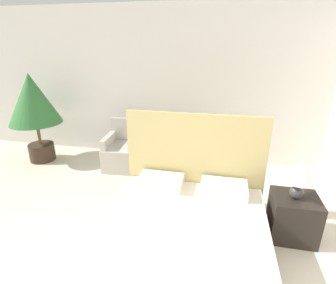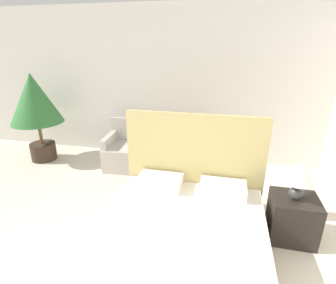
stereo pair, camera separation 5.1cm
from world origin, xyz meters
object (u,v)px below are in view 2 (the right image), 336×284
(potted_palm, at_px, (35,103))
(nightstand, at_px, (292,218))
(table_lamp, at_px, (300,174))
(side_table, at_px, (149,160))
(armchair_near_window_left, at_px, (124,152))
(bed, at_px, (181,236))
(armchair_near_window_right, at_px, (177,157))

(potted_palm, bearing_deg, nightstand, -16.93)
(table_lamp, distance_m, side_table, 2.64)
(potted_palm, height_order, side_table, potted_palm)
(nightstand, bearing_deg, armchair_near_window_left, 152.56)
(bed, bearing_deg, table_lamp, 25.86)
(bed, relative_size, nightstand, 3.74)
(potted_palm, xyz_separation_m, side_table, (2.21, 0.00, -0.95))
(bed, height_order, side_table, bed)
(potted_palm, xyz_separation_m, nightstand, (4.40, -1.34, -0.88))
(armchair_near_window_right, height_order, side_table, armchair_near_window_right)
(armchair_near_window_right, xyz_separation_m, table_lamp, (1.65, -1.42, 0.58))
(potted_palm, relative_size, nightstand, 3.16)
(bed, xyz_separation_m, armchair_near_window_left, (-1.46, 2.01, 0.00))
(potted_palm, relative_size, side_table, 4.26)
(armchair_near_window_left, distance_m, armchair_near_window_right, 1.02)
(armchair_near_window_right, distance_m, nightstand, 2.18)
(side_table, bearing_deg, armchair_near_window_left, 173.27)
(bed, distance_m, table_lamp, 1.47)
(armchair_near_window_left, xyz_separation_m, table_lamp, (2.67, -1.42, 0.58))
(armchair_near_window_right, height_order, potted_palm, potted_palm)
(nightstand, xyz_separation_m, table_lamp, (-0.02, -0.02, 0.59))
(potted_palm, xyz_separation_m, table_lamp, (4.38, -1.36, -0.30))
(nightstand, distance_m, table_lamp, 0.59)
(armchair_near_window_right, xyz_separation_m, side_table, (-0.51, -0.06, -0.08))
(bed, relative_size, potted_palm, 1.18)
(armchair_near_window_right, height_order, nightstand, armchair_near_window_right)
(armchair_near_window_left, bearing_deg, nightstand, -31.76)
(bed, relative_size, side_table, 5.04)
(bed, bearing_deg, potted_palm, 148.43)
(armchair_near_window_left, bearing_deg, side_table, -11.05)
(armchair_near_window_right, relative_size, side_table, 2.16)
(side_table, bearing_deg, potted_palm, -179.97)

